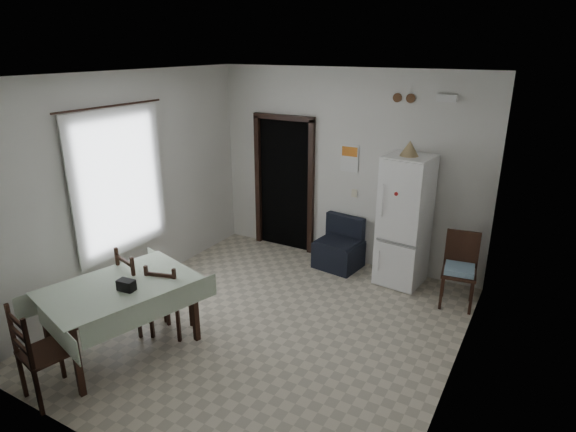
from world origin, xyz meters
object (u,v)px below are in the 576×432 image
at_px(dining_chair_far_left, 143,287).
at_px(fridge, 404,221).
at_px(corner_chair, 459,271).
at_px(dining_chair_far_right, 170,297).
at_px(navy_seat, 339,244).
at_px(dining_table, 123,317).
at_px(dining_chair_near_head, 46,351).

bearing_deg(dining_chair_far_left, fridge, -115.47).
height_order(corner_chair, dining_chair_far_right, corner_chair).
bearing_deg(fridge, corner_chair, -13.30).
relative_size(navy_seat, dining_table, 0.50).
height_order(fridge, corner_chair, fridge).
xyz_separation_m(fridge, dining_chair_near_head, (-2.17, -3.97, -0.41)).
bearing_deg(corner_chair, dining_chair_far_left, -151.49).
bearing_deg(navy_seat, corner_chair, -2.01).
distance_m(corner_chair, dining_table, 4.08).
height_order(dining_table, dining_chair_far_right, dining_chair_far_right).
distance_m(fridge, dining_chair_near_head, 4.55).
xyz_separation_m(dining_table, dining_chair_near_head, (-0.03, -0.88, 0.11)).
bearing_deg(fridge, dining_chair_far_right, -120.68).
bearing_deg(dining_chair_near_head, dining_chair_far_left, -72.49).
height_order(navy_seat, dining_chair_far_right, dining_chair_far_right).
distance_m(navy_seat, dining_chair_near_head, 4.16).
bearing_deg(navy_seat, dining_chair_far_left, -109.70).
bearing_deg(dining_chair_far_left, dining_chair_far_right, -156.62).
xyz_separation_m(navy_seat, dining_table, (-1.18, -3.09, 0.02)).
distance_m(corner_chair, dining_chair_near_head, 4.75).
relative_size(corner_chair, dining_chair_far_right, 1.06).
distance_m(dining_table, dining_chair_near_head, 0.89).
bearing_deg(dining_chair_near_head, dining_table, -80.01).
xyz_separation_m(fridge, corner_chair, (0.83, -0.29, -0.43)).
bearing_deg(fridge, dining_chair_far_left, -124.99).
bearing_deg(navy_seat, fridge, 7.35).
xyz_separation_m(corner_chair, dining_chair_far_left, (-3.13, -2.33, 0.02)).
relative_size(navy_seat, dining_chair_far_left, 0.75).
xyz_separation_m(corner_chair, dining_chair_far_right, (-2.77, -2.28, -0.03)).
bearing_deg(dining_chair_near_head, navy_seat, -94.82).
bearing_deg(corner_chair, dining_chair_near_head, -137.38).
distance_m(corner_chair, dining_chair_far_left, 3.90).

